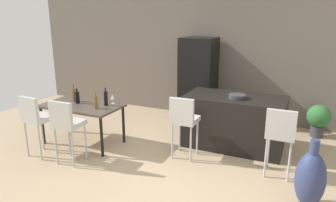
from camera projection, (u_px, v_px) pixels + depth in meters
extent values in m
plane|color=tan|center=(177.00, 163.00, 4.95)|extent=(10.00, 10.00, 0.00)
cube|color=#665B51|center=(224.00, 55.00, 6.87)|extent=(10.00, 0.12, 2.90)
cube|color=black|center=(234.00, 122.00, 5.51)|extent=(1.73, 0.91, 0.92)
cube|color=beige|center=(185.00, 120.00, 5.04)|extent=(0.40, 0.40, 0.08)
cube|color=beige|center=(182.00, 110.00, 4.83)|extent=(0.40, 0.06, 0.36)
cylinder|color=#B2B2B7|center=(180.00, 134.00, 5.33)|extent=(0.03, 0.03, 0.61)
cylinder|color=#B2B2B7|center=(197.00, 137.00, 5.21)|extent=(0.03, 0.03, 0.61)
cylinder|color=#B2B2B7|center=(172.00, 141.00, 5.05)|extent=(0.03, 0.03, 0.61)
cylinder|color=#B2B2B7|center=(191.00, 144.00, 4.92)|extent=(0.03, 0.03, 0.61)
cube|color=beige|center=(281.00, 134.00, 4.44)|extent=(0.40, 0.40, 0.08)
cube|color=beige|center=(281.00, 123.00, 4.23)|extent=(0.40, 0.06, 0.36)
cylinder|color=#B2B2B7|center=(268.00, 149.00, 4.74)|extent=(0.03, 0.03, 0.61)
cylinder|color=#B2B2B7|center=(291.00, 153.00, 4.61)|extent=(0.03, 0.03, 0.61)
cylinder|color=#B2B2B7|center=(266.00, 158.00, 4.46)|extent=(0.03, 0.03, 0.61)
cylinder|color=#B2B2B7|center=(289.00, 162.00, 4.33)|extent=(0.03, 0.03, 0.61)
cube|color=#4C4238|center=(82.00, 106.00, 5.56)|extent=(1.43, 0.78, 0.04)
cylinder|color=black|center=(68.00, 115.00, 6.21)|extent=(0.05, 0.05, 0.70)
cylinder|color=black|center=(123.00, 125.00, 5.68)|extent=(0.05, 0.05, 0.70)
cylinder|color=black|center=(43.00, 126.00, 5.63)|extent=(0.05, 0.05, 0.70)
cylinder|color=black|center=(102.00, 137.00, 5.10)|extent=(0.05, 0.05, 0.70)
cube|color=beige|center=(39.00, 118.00, 5.10)|extent=(0.42, 0.42, 0.08)
cube|color=beige|center=(28.00, 108.00, 4.90)|extent=(0.40, 0.08, 0.36)
cylinder|color=#B2B2B7|center=(42.00, 133.00, 5.40)|extent=(0.03, 0.03, 0.61)
cylinder|color=#B2B2B7|center=(55.00, 136.00, 5.26)|extent=(0.03, 0.03, 0.61)
cylinder|color=#B2B2B7|center=(27.00, 139.00, 5.13)|extent=(0.03, 0.03, 0.61)
cylinder|color=#B2B2B7|center=(40.00, 143.00, 4.99)|extent=(0.03, 0.03, 0.61)
cube|color=beige|center=(69.00, 124.00, 4.84)|extent=(0.42, 0.42, 0.08)
cube|color=beige|center=(60.00, 114.00, 4.63)|extent=(0.40, 0.08, 0.36)
cylinder|color=#B2B2B7|center=(70.00, 139.00, 5.13)|extent=(0.03, 0.03, 0.61)
cylinder|color=#B2B2B7|center=(85.00, 142.00, 5.02)|extent=(0.03, 0.03, 0.61)
cylinder|color=#B2B2B7|center=(56.00, 146.00, 4.85)|extent=(0.03, 0.03, 0.61)
cylinder|color=#B2B2B7|center=(73.00, 150.00, 4.73)|extent=(0.03, 0.03, 0.61)
cylinder|color=black|center=(77.00, 98.00, 5.62)|extent=(0.08, 0.08, 0.21)
cylinder|color=black|center=(77.00, 90.00, 5.58)|extent=(0.03, 0.03, 0.07)
cylinder|color=brown|center=(74.00, 95.00, 5.76)|extent=(0.06, 0.06, 0.23)
cylinder|color=brown|center=(73.00, 87.00, 5.72)|extent=(0.02, 0.02, 0.10)
cylinder|color=black|center=(106.00, 99.00, 5.47)|extent=(0.07, 0.07, 0.25)
cylinder|color=black|center=(105.00, 90.00, 5.43)|extent=(0.02, 0.02, 0.07)
cylinder|color=brown|center=(96.00, 102.00, 5.30)|extent=(0.06, 0.06, 0.22)
cylinder|color=brown|center=(95.00, 94.00, 5.26)|extent=(0.02, 0.02, 0.07)
cylinder|color=silver|center=(113.00, 103.00, 5.63)|extent=(0.06, 0.06, 0.00)
cylinder|color=silver|center=(113.00, 101.00, 5.61)|extent=(0.01, 0.01, 0.08)
cone|color=silver|center=(113.00, 97.00, 5.59)|extent=(0.07, 0.07, 0.09)
cube|color=black|center=(198.00, 80.00, 6.80)|extent=(0.72, 0.68, 1.84)
cylinder|color=#333338|center=(237.00, 97.00, 5.27)|extent=(0.30, 0.30, 0.07)
ellipsoid|color=navy|center=(310.00, 180.00, 3.76)|extent=(0.36, 0.36, 0.72)
cylinder|color=navy|center=(315.00, 147.00, 3.65)|extent=(0.11, 0.11, 0.18)
cylinder|color=#38383D|center=(317.00, 131.00, 6.02)|extent=(0.24, 0.24, 0.22)
sphere|color=#2D6B33|center=(319.00, 116.00, 5.93)|extent=(0.44, 0.44, 0.44)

